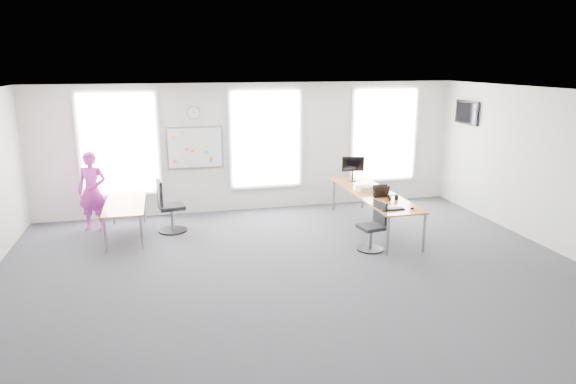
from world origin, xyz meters
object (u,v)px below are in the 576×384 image
object	(u,v)px
chair_right	(373,229)
person	(92,191)
headphones	(393,198)
keyboard	(392,209)
desk_right	(374,195)
chair_left	(168,209)
desk_left	(125,206)
monitor	(353,166)

from	to	relation	value
chair_right	person	xyz separation A→B (m)	(-5.26, 2.53, 0.43)
person	headphones	bearing A→B (deg)	-3.34
headphones	keyboard	bearing A→B (deg)	-97.51
person	headphones	size ratio (longest dim) A/B	8.29
desk_right	chair_right	xyz separation A→B (m)	(-0.50, -1.18, -0.32)
desk_right	headphones	size ratio (longest dim) A/B	15.87
desk_right	chair_right	size ratio (longest dim) A/B	3.42
person	keyboard	distance (m)	6.16
chair_left	headphones	bearing A→B (deg)	-117.12
desk_right	keyboard	bearing A→B (deg)	-97.55
desk_right	desk_left	distance (m)	5.13
desk_right	chair_left	bearing A→B (deg)	169.23
headphones	monitor	bearing A→B (deg)	113.09
desk_left	keyboard	bearing A→B (deg)	-21.90
desk_right	person	world-z (taller)	person
monitor	person	bearing A→B (deg)	-172.25
desk_right	monitor	world-z (taller)	monitor
chair_right	chair_left	xyz separation A→B (m)	(-3.73, 1.99, 0.08)
desk_right	person	distance (m)	5.92
keyboard	headphones	size ratio (longest dim) A/B	2.25
desk_right	keyboard	size ratio (longest dim) A/B	7.04
desk_left	headphones	world-z (taller)	headphones
chair_right	person	world-z (taller)	person
headphones	monitor	world-z (taller)	monitor
desk_left	monitor	size ratio (longest dim) A/B	3.36
person	keyboard	bearing A→B (deg)	-9.71
desk_left	chair_left	size ratio (longest dim) A/B	1.73
desk_right	chair_left	distance (m)	4.31
person	chair_right	bearing A→B (deg)	-10.57
person	headphones	world-z (taller)	person
monitor	chair_left	bearing A→B (deg)	-165.53
chair_right	person	distance (m)	5.85
desk_right	keyboard	world-z (taller)	keyboard
chair_left	keyboard	size ratio (longest dim) A/B	2.46
desk_left	headphones	size ratio (longest dim) A/B	9.58
chair_left	monitor	world-z (taller)	monitor
desk_left	person	xyz separation A→B (m)	(-0.68, 0.61, 0.19)
desk_right	chair_right	world-z (taller)	chair_right
keyboard	headphones	distance (m)	0.69
person	monitor	size ratio (longest dim) A/B	2.91
chair_left	person	world-z (taller)	person
desk_left	chair_left	distance (m)	0.86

